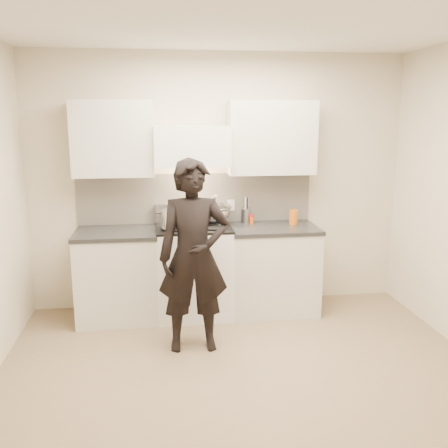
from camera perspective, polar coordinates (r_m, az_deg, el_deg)
The scene contains 11 objects.
ground_plane at distance 4.14m, azimuth 2.55°, elevation -17.37°, with size 4.00×4.00×0.00m, color #7E694E.
room_shell at distance 3.98m, azimuth 1.01°, elevation 5.80°, with size 4.04×3.54×2.70m.
stove at distance 5.22m, azimuth -3.43°, elevation -5.29°, with size 0.76×0.65×0.96m.
counter_right at distance 5.34m, azimuth 5.52°, elevation -5.07°, with size 0.92×0.67×0.92m.
counter_left at distance 5.23m, azimuth -12.02°, elevation -5.68°, with size 0.82×0.67×0.92m.
wok at distance 5.20m, azimuth -1.41°, elevation 1.43°, with size 0.42×0.50×0.33m.
stock_pot at distance 4.97m, azimuth -5.73°, elevation 0.60°, with size 0.38×0.32×0.18m.
utensil_crock at distance 5.39m, azimuth 2.51°, elevation 1.10°, with size 0.10×0.10×0.27m.
spice_jar at distance 5.35m, azimuth 3.21°, elevation 0.59°, with size 0.04×0.04×0.09m.
oil_glass at distance 5.34m, azimuth 7.95°, elevation 0.80°, with size 0.09×0.09×0.16m.
person at distance 4.35m, azimuth -3.47°, elevation -3.72°, with size 0.62×0.41×1.70m, color black.
Camera 1 is at (-0.65, -3.54, 2.04)m, focal length 40.00 mm.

